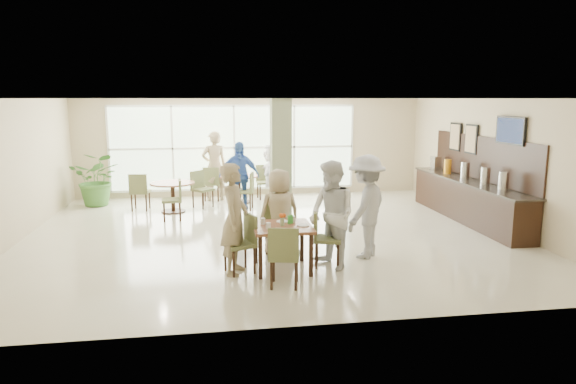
{
  "coord_description": "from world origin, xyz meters",
  "views": [
    {
      "loc": [
        -1.21,
        -10.4,
        2.8
      ],
      "look_at": [
        0.2,
        -1.2,
        1.1
      ],
      "focal_mm": 32.0,
      "sensor_mm": 36.0,
      "label": 1
    }
  ],
  "objects": [
    {
      "name": "round_table_left",
      "position": [
        -2.15,
        2.46,
        0.57
      ],
      "size": [
        1.1,
        1.1,
        0.75
      ],
      "color": "brown",
      "rests_on": "ground"
    },
    {
      "name": "tabletop_clutter",
      "position": [
        -0.07,
        -2.31,
        0.81
      ],
      "size": [
        0.78,
        0.74,
        0.21
      ],
      "color": "white",
      "rests_on": "main_table"
    },
    {
      "name": "potted_plant",
      "position": [
        -4.15,
        3.57,
        0.71
      ],
      "size": [
        1.45,
        1.45,
        1.41
      ],
      "primitive_type": "imported",
      "rotation": [
        0.0,
        0.0,
        -0.15
      ],
      "color": "#3C712D",
      "rests_on": "ground"
    },
    {
      "name": "ground",
      "position": [
        0.0,
        0.0,
        0.0
      ],
      "size": [
        10.0,
        10.0,
        0.0
      ],
      "primitive_type": "plane",
      "color": "beige",
      "rests_on": "ground"
    },
    {
      "name": "column",
      "position": [
        0.4,
        1.2,
        1.4
      ],
      "size": [
        0.45,
        0.45,
        2.8
      ],
      "primitive_type": "cube",
      "color": "#757A55",
      "rests_on": "ground"
    },
    {
      "name": "buffet_counter",
      "position": [
        4.7,
        0.51,
        0.55
      ],
      "size": [
        0.64,
        4.7,
        1.95
      ],
      "color": "black",
      "rests_on": "ground"
    },
    {
      "name": "round_table_right",
      "position": [
        -0.44,
        3.41,
        0.57
      ],
      "size": [
        1.08,
        1.08,
        0.75
      ],
      "color": "brown",
      "rests_on": "ground"
    },
    {
      "name": "adult_standing",
      "position": [
        -1.09,
        3.79,
        0.96
      ],
      "size": [
        0.79,
        0.61,
        1.93
      ],
      "primitive_type": "imported",
      "rotation": [
        0.0,
        0.0,
        3.38
      ],
      "color": "tan",
      "rests_on": "ground"
    },
    {
      "name": "window_bank",
      "position": [
        -0.5,
        4.46,
        1.4
      ],
      "size": [
        7.0,
        0.04,
        7.0
      ],
      "color": "silver",
      "rests_on": "ground"
    },
    {
      "name": "framed_art_a",
      "position": [
        4.95,
        1.0,
        1.85
      ],
      "size": [
        0.05,
        0.55,
        0.7
      ],
      "color": "black",
      "rests_on": "ground"
    },
    {
      "name": "adult_a",
      "position": [
        -0.49,
        2.53,
        0.87
      ],
      "size": [
        1.05,
        0.64,
        1.74
      ],
      "primitive_type": "imported",
      "rotation": [
        0.0,
        0.0,
        -0.06
      ],
      "color": "#3C65B6",
      "rests_on": "ground"
    },
    {
      "name": "main_table",
      "position": [
        -0.07,
        -2.32,
        0.66
      ],
      "size": [
        0.96,
        0.96,
        0.75
      ],
      "color": "brown",
      "rests_on": "ground"
    },
    {
      "name": "teen_far",
      "position": [
        -0.0,
        -1.5,
        0.79
      ],
      "size": [
        0.84,
        0.57,
        1.57
      ],
      "primitive_type": "imported",
      "rotation": [
        0.0,
        0.0,
        3.35
      ],
      "color": "tan",
      "rests_on": "ground"
    },
    {
      "name": "chairs_table_left",
      "position": [
        -2.17,
        2.42,
        0.47
      ],
      "size": [
        2.13,
        1.88,
        0.95
      ],
      "color": "olive",
      "rests_on": "ground"
    },
    {
      "name": "room_shell",
      "position": [
        0.0,
        0.0,
        1.7
      ],
      "size": [
        10.0,
        10.0,
        10.0
      ],
      "color": "white",
      "rests_on": "ground"
    },
    {
      "name": "teen_standing",
      "position": [
        1.5,
        -1.85,
        0.92
      ],
      "size": [
        1.28,
        1.35,
        1.84
      ],
      "primitive_type": "imported",
      "rotation": [
        0.0,
        0.0,
        -2.26
      ],
      "color": "#ACACAF",
      "rests_on": "ground"
    },
    {
      "name": "teen_left",
      "position": [
        -0.85,
        -2.37,
        0.9
      ],
      "size": [
        0.6,
        0.75,
        1.8
      ],
      "primitive_type": "imported",
      "rotation": [
        0.0,
        0.0,
        1.28
      ],
      "color": "tan",
      "rests_on": "ground"
    },
    {
      "name": "adult_b",
      "position": [
        0.45,
        3.45,
        0.79
      ],
      "size": [
        0.65,
        1.48,
        1.59
      ],
      "primitive_type": "imported",
      "rotation": [
        0.0,
        0.0,
        -1.56
      ],
      "color": "white",
      "rests_on": "ground"
    },
    {
      "name": "chairs_main_table",
      "position": [
        -0.07,
        -2.33,
        0.47
      ],
      "size": [
        2.05,
        1.95,
        0.95
      ],
      "color": "olive",
      "rests_on": "ground"
    },
    {
      "name": "framed_art_b",
      "position": [
        4.95,
        1.8,
        1.85
      ],
      "size": [
        0.05,
        0.55,
        0.7
      ],
      "color": "black",
      "rests_on": "ground"
    },
    {
      "name": "wall_tv",
      "position": [
        4.94,
        -0.6,
        2.15
      ],
      "size": [
        0.06,
        1.0,
        0.58
      ],
      "color": "black",
      "rests_on": "ground"
    },
    {
      "name": "teen_right",
      "position": [
        0.76,
        -2.35,
        0.9
      ],
      "size": [
        0.97,
        1.07,
        1.8
      ],
      "primitive_type": "imported",
      "rotation": [
        0.0,
        0.0,
        -1.17
      ],
      "color": "white",
      "rests_on": "ground"
    },
    {
      "name": "chairs_table_right",
      "position": [
        -0.4,
        3.37,
        0.47
      ],
      "size": [
        1.98,
        1.88,
        0.95
      ],
      "color": "olive",
      "rests_on": "ground"
    }
  ]
}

